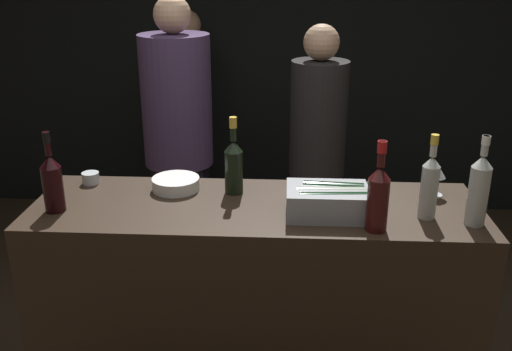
{
  "coord_description": "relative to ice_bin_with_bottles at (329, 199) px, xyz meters",
  "views": [
    {
      "loc": [
        0.12,
        -1.88,
        1.99
      ],
      "look_at": [
        0.0,
        0.33,
        1.15
      ],
      "focal_mm": 40.0,
      "sensor_mm": 36.0,
      "label": 1
    }
  ],
  "objects": [
    {
      "name": "person_grey_polo",
      "position": [
        -0.91,
        2.06,
        -0.17
      ],
      "size": [
        0.33,
        0.33,
        1.66
      ],
      "rotation": [
        0.0,
        0.0,
        0.03
      ],
      "color": "black",
      "rests_on": "ground_plane"
    },
    {
      "name": "rose_wine_bottle",
      "position": [
        0.38,
        -0.01,
        0.08
      ],
      "size": [
        0.07,
        0.07,
        0.34
      ],
      "color": "#B2B7AD",
      "rests_on": "bar_counter"
    },
    {
      "name": "wall_back_chalkboard",
      "position": [
        -0.3,
        2.48,
        0.3
      ],
      "size": [
        6.4,
        0.06,
        2.8
      ],
      "color": "black",
      "rests_on": "ground_plane"
    },
    {
      "name": "red_wine_bottle_black_foil",
      "position": [
        -1.11,
        -0.02,
        0.06
      ],
      "size": [
        0.08,
        0.08,
        0.33
      ],
      "color": "black",
      "rests_on": "bar_counter"
    },
    {
      "name": "bowl_white",
      "position": [
        -0.66,
        0.23,
        -0.04
      ],
      "size": [
        0.21,
        0.21,
        0.05
      ],
      "color": "white",
      "rests_on": "bar_counter"
    },
    {
      "name": "candle_votive",
      "position": [
        -1.07,
        0.28,
        -0.04
      ],
      "size": [
        0.08,
        0.08,
        0.05
      ],
      "color": "silver",
      "rests_on": "bar_counter"
    },
    {
      "name": "wine_glass",
      "position": [
        0.47,
        0.23,
        0.05
      ],
      "size": [
        0.08,
        0.08,
        0.15
      ],
      "color": "silver",
      "rests_on": "bar_counter"
    },
    {
      "name": "person_blond_tee",
      "position": [
        -0.82,
        1.12,
        -0.09
      ],
      "size": [
        0.41,
        0.41,
        1.81
      ],
      "rotation": [
        0.0,
        0.0,
        2.0
      ],
      "color": "black",
      "rests_on": "ground_plane"
    },
    {
      "name": "white_wine_bottle",
      "position": [
        0.56,
        -0.06,
        0.08
      ],
      "size": [
        0.08,
        0.08,
        0.36
      ],
      "color": "#B2B7AD",
      "rests_on": "bar_counter"
    },
    {
      "name": "person_in_hoodie",
      "position": [
        0.01,
        1.24,
        -0.18
      ],
      "size": [
        0.34,
        0.34,
        1.65
      ],
      "rotation": [
        0.0,
        0.0,
        1.77
      ],
      "color": "black",
      "rests_on": "ground_plane"
    },
    {
      "name": "red_wine_bottle_tall",
      "position": [
        0.17,
        -0.13,
        0.08
      ],
      "size": [
        0.08,
        0.08,
        0.35
      ],
      "color": "#380F0F",
      "rests_on": "bar_counter"
    },
    {
      "name": "champagne_bottle",
      "position": [
        -0.4,
        0.21,
        0.07
      ],
      "size": [
        0.08,
        0.08,
        0.34
      ],
      "color": "black",
      "rests_on": "bar_counter"
    },
    {
      "name": "ice_bin_with_bottles",
      "position": [
        0.0,
        0.0,
        0.0
      ],
      "size": [
        0.35,
        0.22,
        0.12
      ],
      "color": "#9EA0A5",
      "rests_on": "bar_counter"
    },
    {
      "name": "bar_counter",
      "position": [
        -0.3,
        0.08,
        -0.58
      ],
      "size": [
        1.88,
        0.59,
        1.03
      ],
      "color": "#2D2116",
      "rests_on": "ground_plane"
    }
  ]
}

